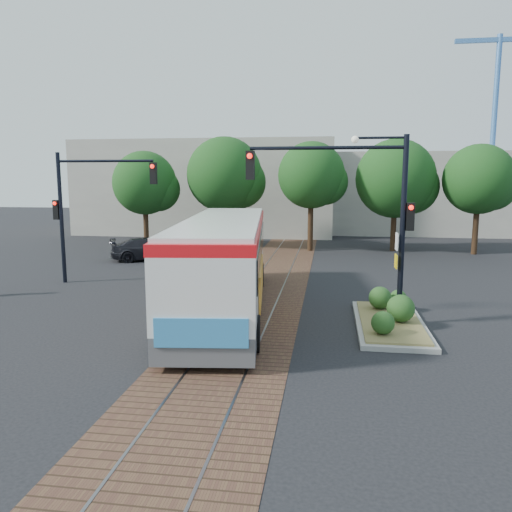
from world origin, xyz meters
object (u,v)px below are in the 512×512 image
object	(u,v)px
traffic_island	(390,316)
signal_pole_left	(83,200)
parked_car	(150,249)
city_bus	(224,259)
signal_pole_main	(365,200)

from	to	relation	value
traffic_island	signal_pole_left	xyz separation A→B (m)	(-13.19, 4.89, 3.54)
traffic_island	parked_car	xyz separation A→B (m)	(-12.62, 11.67, 0.34)
traffic_island	parked_car	bearing A→B (deg)	137.24
traffic_island	parked_car	size ratio (longest dim) A/B	1.13
city_bus	signal_pole_main	distance (m)	5.53
signal_pole_left	parked_car	bearing A→B (deg)	85.19
signal_pole_main	traffic_island	bearing A→B (deg)	-5.36
traffic_island	signal_pole_left	size ratio (longest dim) A/B	0.87
city_bus	signal_pole_left	xyz separation A→B (m)	(-7.32, 3.66, 1.97)
parked_car	signal_pole_main	bearing A→B (deg)	-157.39
traffic_island	signal_pole_main	distance (m)	3.95
traffic_island	signal_pole_main	world-z (taller)	signal_pole_main
city_bus	parked_car	size ratio (longest dim) A/B	2.81
signal_pole_main	parked_car	size ratio (longest dim) A/B	1.30
signal_pole_main	parked_car	distance (m)	16.80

